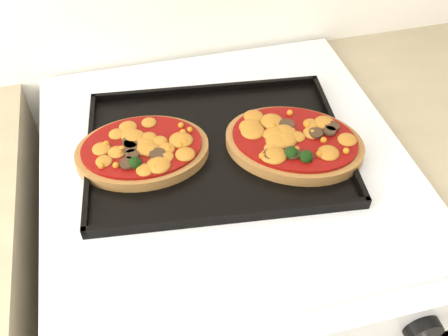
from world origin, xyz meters
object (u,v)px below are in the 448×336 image
object	(u,v)px
stove	(226,296)
pizza_right	(294,141)
pizza_left	(142,149)
baking_tray	(217,146)

from	to	relation	value
stove	pizza_right	xyz separation A→B (m)	(0.11, -0.02, 0.48)
stove	pizza_right	size ratio (longest dim) A/B	4.06
pizza_left	pizza_right	distance (m)	0.24
baking_tray	stove	bearing A→B (deg)	-43.51
stove	pizza_right	world-z (taller)	pizza_right
pizza_left	pizza_right	size ratio (longest dim) A/B	0.95
stove	pizza_left	xyz separation A→B (m)	(-0.13, 0.02, 0.48)
baking_tray	pizza_left	bearing A→B (deg)	-177.45
baking_tray	pizza_right	size ratio (longest dim) A/B	1.86
stove	pizza_left	size ratio (longest dim) A/B	4.30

